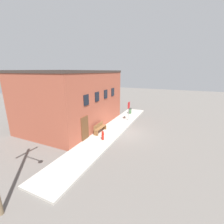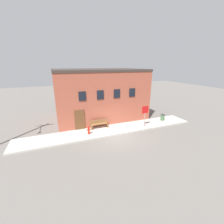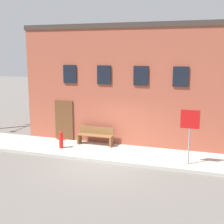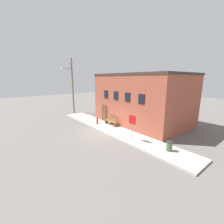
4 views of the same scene
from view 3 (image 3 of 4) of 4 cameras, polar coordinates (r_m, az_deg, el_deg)
ground_plane at (r=13.44m, az=-1.86°, el=-9.34°), size 80.00×80.00×0.00m
sidewalk at (r=14.52m, az=-0.18°, el=-7.48°), size 18.23×2.46×0.14m
brick_building at (r=18.36m, az=4.98°, el=5.70°), size 10.54×7.11×6.00m
fire_hydrant at (r=15.08m, az=-9.29°, el=-5.00°), size 0.41×0.19×0.82m
stop_sign at (r=12.83m, az=14.05°, el=-2.52°), size 0.76×0.06×2.26m
bench at (r=15.44m, az=-3.04°, el=-4.34°), size 1.77×0.44×0.87m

